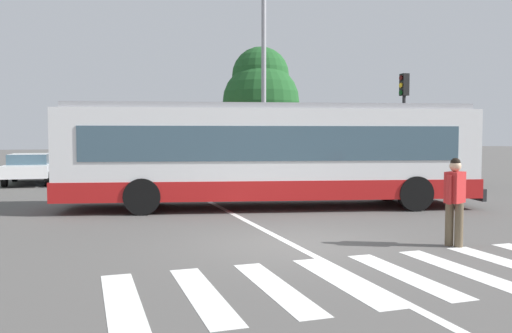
{
  "coord_description": "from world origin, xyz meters",
  "views": [
    {
      "loc": [
        -4.02,
        -9.56,
        2.14
      ],
      "look_at": [
        0.5,
        4.11,
        1.3
      ],
      "focal_mm": 36.93,
      "sensor_mm": 36.0,
      "label": 1
    }
  ],
  "objects_px": {
    "bus_stop_shelter": "(419,130)",
    "twin_arm_street_lamp": "(264,53)",
    "parked_car_champagne": "(150,165)",
    "traffic_light_far_corner": "(404,111)",
    "parked_car_red": "(205,164)",
    "parked_car_blue": "(91,166)",
    "parked_car_silver": "(259,163)",
    "background_tree_right": "(261,94)",
    "pedestrian_crossing_street": "(455,197)",
    "parked_car_white": "(30,167)",
    "city_transit_bus": "(269,154)"
  },
  "relations": [
    {
      "from": "bus_stop_shelter",
      "to": "twin_arm_street_lamp",
      "type": "distance_m",
      "value": 7.62
    },
    {
      "from": "parked_car_champagne",
      "to": "traffic_light_far_corner",
      "type": "distance_m",
      "value": 11.92
    },
    {
      "from": "parked_car_red",
      "to": "twin_arm_street_lamp",
      "type": "distance_m",
      "value": 6.74
    },
    {
      "from": "parked_car_champagne",
      "to": "parked_car_red",
      "type": "height_order",
      "value": "same"
    },
    {
      "from": "traffic_light_far_corner",
      "to": "twin_arm_street_lamp",
      "type": "distance_m",
      "value": 6.31
    },
    {
      "from": "parked_car_blue",
      "to": "parked_car_silver",
      "type": "distance_m",
      "value": 8.13
    },
    {
      "from": "parked_car_silver",
      "to": "twin_arm_street_lamp",
      "type": "relative_size",
      "value": 0.49
    },
    {
      "from": "background_tree_right",
      "to": "parked_car_blue",
      "type": "bearing_deg",
      "value": -165.6
    },
    {
      "from": "parked_car_red",
      "to": "parked_car_silver",
      "type": "distance_m",
      "value": 2.74
    },
    {
      "from": "pedestrian_crossing_street",
      "to": "parked_car_white",
      "type": "relative_size",
      "value": 0.38
    },
    {
      "from": "parked_car_white",
      "to": "parked_car_red",
      "type": "bearing_deg",
      "value": 0.91
    },
    {
      "from": "twin_arm_street_lamp",
      "to": "parked_car_white",
      "type": "bearing_deg",
      "value": 155.96
    },
    {
      "from": "parked_car_white",
      "to": "traffic_light_far_corner",
      "type": "height_order",
      "value": "traffic_light_far_corner"
    },
    {
      "from": "parked_car_silver",
      "to": "bus_stop_shelter",
      "type": "height_order",
      "value": "bus_stop_shelter"
    },
    {
      "from": "city_transit_bus",
      "to": "parked_car_red",
      "type": "relative_size",
      "value": 2.71
    },
    {
      "from": "parked_car_blue",
      "to": "parked_car_red",
      "type": "height_order",
      "value": "same"
    },
    {
      "from": "parked_car_white",
      "to": "parked_car_blue",
      "type": "bearing_deg",
      "value": -7.59
    },
    {
      "from": "twin_arm_street_lamp",
      "to": "background_tree_right",
      "type": "height_order",
      "value": "twin_arm_street_lamp"
    },
    {
      "from": "parked_car_blue",
      "to": "twin_arm_street_lamp",
      "type": "bearing_deg",
      "value": -29.31
    },
    {
      "from": "parked_car_blue",
      "to": "parked_car_silver",
      "type": "xyz_separation_m",
      "value": [
        8.13,
        -0.01,
        0.0
      ]
    },
    {
      "from": "parked_car_blue",
      "to": "parked_car_red",
      "type": "bearing_deg",
      "value": 4.95
    },
    {
      "from": "pedestrian_crossing_street",
      "to": "city_transit_bus",
      "type": "bearing_deg",
      "value": 103.48
    },
    {
      "from": "pedestrian_crossing_street",
      "to": "twin_arm_street_lamp",
      "type": "bearing_deg",
      "value": 87.65
    },
    {
      "from": "parked_car_champagne",
      "to": "bus_stop_shelter",
      "type": "height_order",
      "value": "bus_stop_shelter"
    },
    {
      "from": "parked_car_white",
      "to": "city_transit_bus",
      "type": "bearing_deg",
      "value": -54.83
    },
    {
      "from": "parked_car_red",
      "to": "parked_car_silver",
      "type": "height_order",
      "value": "same"
    },
    {
      "from": "parked_car_champagne",
      "to": "parked_car_silver",
      "type": "height_order",
      "value": "same"
    },
    {
      "from": "bus_stop_shelter",
      "to": "parked_car_blue",
      "type": "bearing_deg",
      "value": 159.03
    },
    {
      "from": "parked_car_blue",
      "to": "bus_stop_shelter",
      "type": "relative_size",
      "value": 1.17
    },
    {
      "from": "parked_car_silver",
      "to": "parked_car_champagne",
      "type": "bearing_deg",
      "value": 175.74
    },
    {
      "from": "parked_car_white",
      "to": "parked_car_champagne",
      "type": "height_order",
      "value": "same"
    },
    {
      "from": "parked_car_blue",
      "to": "background_tree_right",
      "type": "distance_m",
      "value": 9.98
    },
    {
      "from": "bus_stop_shelter",
      "to": "background_tree_right",
      "type": "xyz_separation_m",
      "value": [
        -4.78,
        7.59,
        2.0
      ]
    },
    {
      "from": "pedestrian_crossing_street",
      "to": "twin_arm_street_lamp",
      "type": "distance_m",
      "value": 13.61
    },
    {
      "from": "parked_car_white",
      "to": "parked_car_red",
      "type": "height_order",
      "value": "same"
    },
    {
      "from": "bus_stop_shelter",
      "to": "background_tree_right",
      "type": "relative_size",
      "value": 0.55
    },
    {
      "from": "city_transit_bus",
      "to": "twin_arm_street_lamp",
      "type": "distance_m",
      "value": 7.85
    },
    {
      "from": "pedestrian_crossing_street",
      "to": "twin_arm_street_lamp",
      "type": "height_order",
      "value": "twin_arm_street_lamp"
    },
    {
      "from": "city_transit_bus",
      "to": "pedestrian_crossing_street",
      "type": "distance_m",
      "value": 6.58
    },
    {
      "from": "parked_car_white",
      "to": "bus_stop_shelter",
      "type": "xyz_separation_m",
      "value": [
        16.35,
        -5.62,
        1.65
      ]
    },
    {
      "from": "parked_car_white",
      "to": "twin_arm_street_lamp",
      "type": "bearing_deg",
      "value": -24.04
    },
    {
      "from": "twin_arm_street_lamp",
      "to": "parked_car_red",
      "type": "bearing_deg",
      "value": 109.54
    },
    {
      "from": "bus_stop_shelter",
      "to": "twin_arm_street_lamp",
      "type": "relative_size",
      "value": 0.42
    },
    {
      "from": "parked_car_white",
      "to": "background_tree_right",
      "type": "distance_m",
      "value": 12.3
    },
    {
      "from": "parked_car_silver",
      "to": "background_tree_right",
      "type": "distance_m",
      "value": 4.41
    },
    {
      "from": "city_transit_bus",
      "to": "twin_arm_street_lamp",
      "type": "xyz_separation_m",
      "value": [
        2.05,
        6.41,
        4.04
      ]
    },
    {
      "from": "parked_car_champagne",
      "to": "parked_car_blue",
      "type": "bearing_deg",
      "value": -171.89
    },
    {
      "from": "city_transit_bus",
      "to": "bus_stop_shelter",
      "type": "height_order",
      "value": "bus_stop_shelter"
    },
    {
      "from": "parked_car_blue",
      "to": "background_tree_right",
      "type": "relative_size",
      "value": 0.64
    },
    {
      "from": "background_tree_right",
      "to": "parked_car_champagne",
      "type": "bearing_deg",
      "value": -162.95
    }
  ]
}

